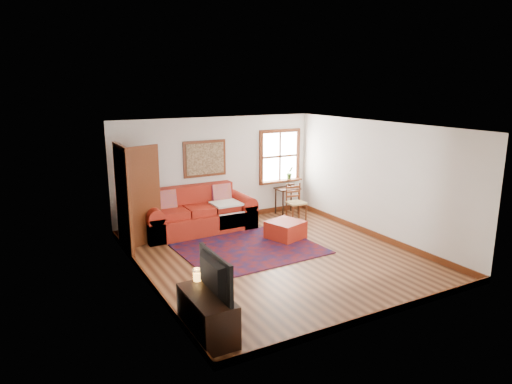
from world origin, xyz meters
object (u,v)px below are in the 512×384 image
red_leather_sofa (197,216)px  side_table (287,192)px  red_ottoman (285,230)px  media_cabinet (207,315)px  ladder_back_chair (295,201)px

red_leather_sofa → side_table: size_ratio=3.68×
red_ottoman → media_cabinet: (-2.98, -2.79, 0.10)m
red_ottoman → media_cabinet: size_ratio=0.64×
ladder_back_chair → side_table: bearing=77.2°
red_leather_sofa → side_table: bearing=3.6°
red_leather_sofa → red_ottoman: size_ratio=3.75×
red_leather_sofa → ladder_back_chair: size_ratio=2.82×
red_leather_sofa → side_table: red_leather_sofa is taller
red_leather_sofa → ladder_back_chair: (2.37, -0.41, 0.16)m
red_ottoman → ladder_back_chair: 1.43m
red_ottoman → ladder_back_chair: size_ratio=0.75×
side_table → ladder_back_chair: (-0.13, -0.56, -0.08)m
ladder_back_chair → media_cabinet: 5.48m
red_ottoman → ladder_back_chair: (0.94, 1.04, 0.29)m
media_cabinet → ladder_back_chair: bearing=44.3°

